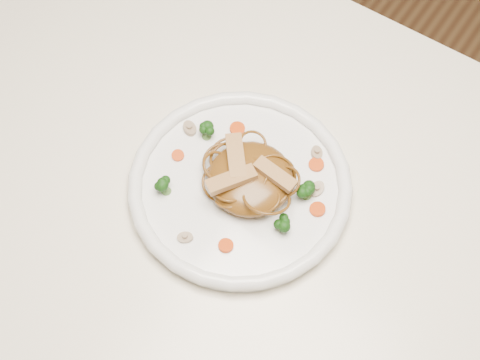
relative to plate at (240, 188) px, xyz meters
The scene contains 20 objects.
ground 0.76m from the plate, ahead, with size 4.00×4.00×0.00m, color #4D2F1A.
table 0.12m from the plate, ahead, with size 1.20×0.80×0.75m.
plate is the anchor object (origin of this frame).
noodle_mound 0.03m from the plate, 36.94° to the left, with size 0.12×0.12×0.04m, color brown.
chicken_a 0.07m from the plate, 27.98° to the left, with size 0.06×0.02×0.01m, color tan.
chicken_b 0.05m from the plate, 138.96° to the left, with size 0.07×0.02×0.01m, color tan.
chicken_c 0.05m from the plate, 95.28° to the right, with size 0.07×0.02×0.01m, color tan.
broccoli_0 0.10m from the plate, 23.98° to the left, with size 0.03×0.03×0.03m, color #17450E, non-canonical shape.
broccoli_1 0.10m from the plate, 155.91° to the left, with size 0.03×0.03×0.03m, color #17450E, non-canonical shape.
broccoli_2 0.10m from the plate, 139.76° to the right, with size 0.03×0.03×0.03m, color #17450E, non-canonical shape.
broccoli_3 0.09m from the plate, 13.06° to the right, with size 0.02×0.02×0.03m, color #17450E, non-canonical shape.
carrot_0 0.11m from the plate, 50.80° to the left, with size 0.02×0.02×0.01m, color #C64107.
carrot_1 0.10m from the plate, behind, with size 0.02×0.02×0.01m, color #C64107.
carrot_2 0.11m from the plate, 14.24° to the left, with size 0.02×0.02×0.01m, color #C64107.
carrot_3 0.09m from the plate, 127.02° to the left, with size 0.02×0.02×0.01m, color #C64107.
carrot_4 0.09m from the plate, 66.89° to the right, with size 0.02×0.02×0.01m, color #C64107.
mushroom_0 0.11m from the plate, 97.32° to the right, with size 0.02×0.02×0.01m, color tan.
mushroom_1 0.11m from the plate, 30.09° to the left, with size 0.03×0.03×0.01m, color tan.
mushroom_2 0.12m from the plate, 163.16° to the left, with size 0.03×0.03×0.01m, color tan.
mushroom_3 0.12m from the plate, 59.24° to the left, with size 0.02×0.02×0.01m, color tan.
Camera 1 is at (0.18, -0.36, 1.56)m, focal length 48.74 mm.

